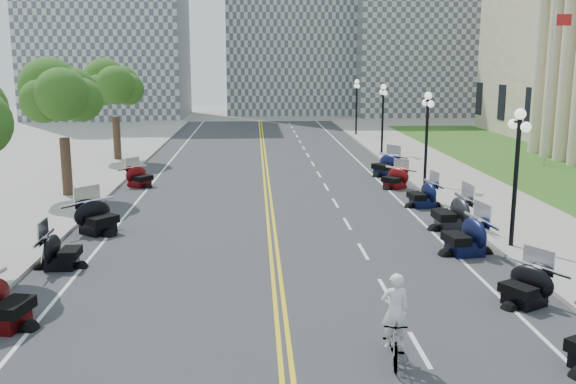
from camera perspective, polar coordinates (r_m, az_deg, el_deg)
name	(u,v)px	position (r m, az deg, el deg)	size (l,w,h in m)	color
ground	(278,293)	(19.16, -0.87, -8.93)	(160.00, 160.00, 0.00)	gray
road	(270,214)	(28.73, -1.62, -1.93)	(16.00, 90.00, 0.01)	#333335
centerline_yellow_a	(267,213)	(28.73, -1.86, -1.92)	(0.12, 90.00, 0.00)	yellow
centerline_yellow_b	(273,213)	(28.73, -1.38, -1.91)	(0.12, 90.00, 0.00)	yellow
edge_line_north	(411,212)	(29.58, 10.88, -1.73)	(0.12, 90.00, 0.00)	white
edge_line_south	(126,215)	(29.29, -14.24, -2.01)	(0.12, 90.00, 0.00)	white
lane_dash_5	(420,349)	(15.93, 11.62, -13.54)	(0.12, 2.00, 0.00)	white
lane_dash_6	(386,290)	(19.53, 8.67, -8.63)	(0.12, 2.00, 0.00)	white
lane_dash_7	(363,251)	(23.25, 6.69, -5.25)	(0.12, 2.00, 0.00)	white
lane_dash_8	(347,224)	(27.06, 5.28, -2.81)	(0.12, 2.00, 0.00)	white
lane_dash_9	(335,203)	(30.91, 4.23, -0.98)	(0.12, 2.00, 0.00)	white
lane_dash_10	(326,187)	(34.80, 3.41, 0.45)	(0.12, 2.00, 0.00)	white
lane_dash_11	(319,174)	(38.71, 2.76, 1.59)	(0.12, 2.00, 0.00)	white
lane_dash_12	(313,164)	(42.64, 2.22, 2.52)	(0.12, 2.00, 0.00)	white
lane_dash_13	(308,155)	(46.58, 1.78, 3.30)	(0.12, 2.00, 0.00)	white
lane_dash_14	(304,148)	(50.53, 1.40, 3.95)	(0.12, 2.00, 0.00)	white
lane_dash_15	(300,142)	(54.48, 1.08, 4.51)	(0.12, 2.00, 0.00)	white
lane_dash_16	(297,136)	(58.44, 0.80, 4.99)	(0.12, 2.00, 0.00)	white
lane_dash_17	(294,131)	(62.41, 0.55, 5.41)	(0.12, 2.00, 0.00)	white
lane_dash_18	(292,127)	(66.38, 0.34, 5.78)	(0.12, 2.00, 0.00)	white
lane_dash_19	(290,124)	(70.36, 0.15, 6.11)	(0.12, 2.00, 0.00)	white
sidewalk_north	(500,209)	(30.80, 18.31, -1.47)	(5.00, 90.00, 0.15)	#9E9991
sidewalk_south	(31,215)	(30.35, -21.87, -1.91)	(5.00, 90.00, 0.15)	#9E9991
lawn	(566,177)	(40.80, 23.47, 1.21)	(9.00, 60.00, 0.10)	#356023
distant_block_a	(107,7)	(82.03, -15.80, 15.55)	(18.00, 14.00, 26.00)	gray
distant_block_c	(432,27)	(86.08, 12.65, 14.15)	(20.00, 14.00, 22.00)	gray
street_lamp_2	(516,179)	(24.16, 19.57, 1.10)	(0.50, 1.20, 4.90)	black
street_lamp_3	(426,139)	(35.41, 12.21, 4.64)	(0.50, 1.20, 4.90)	black
street_lamp_4	(383,119)	(47.03, 8.41, 6.43)	(0.50, 1.20, 4.90)	black
street_lamp_5	(356,107)	(58.81, 6.11, 7.50)	(0.50, 1.20, 4.90)	black
flagpole	(550,89)	(44.11, 22.27, 8.50)	(1.10, 0.20, 10.00)	silver
tree_3	(62,102)	(33.33, -19.46, 7.55)	(4.80, 4.80, 9.20)	#235619
tree_4	(114,91)	(44.96, -15.18, 8.67)	(4.80, 4.80, 9.20)	#235619
motorcycle_n_5	(525,284)	(19.20, 20.34, -7.64)	(1.81, 1.81, 1.27)	black
motorcycle_n_6	(465,234)	(23.41, 15.49, -3.62)	(2.13, 2.13, 1.49)	black
motorcycle_n_7	(452,211)	(26.66, 14.39, -1.68)	(2.19, 2.19, 1.53)	black
motorcycle_n_8	(423,193)	(30.53, 11.89, -0.08)	(1.93, 1.93, 1.35)	black
motorcycle_n_9	(395,177)	(34.78, 9.48, 1.34)	(1.79, 1.79, 1.26)	#590A0C
motorcycle_n_10	(386,164)	(38.48, 8.69, 2.49)	(2.08, 2.08, 1.46)	black
motorcycle_s_5	(1,301)	(18.04, -24.15, -8.84)	(2.09, 2.09, 1.46)	#590A0C
motorcycle_s_6	(61,249)	(22.41, -19.54, -4.81)	(1.86, 1.86, 1.30)	black
motorcycle_s_7	(97,215)	(26.40, -16.59, -1.99)	(2.12, 2.12, 1.48)	black
motorcycle_s_9	(139,175)	(35.64, -13.06, 1.45)	(1.81, 1.81, 1.27)	#590A0C
bicycle	(394,340)	(15.04, 9.40, -12.82)	(0.51, 1.80, 1.08)	#A51414
cyclist_rider	(396,280)	(14.51, 9.59, -7.69)	(0.64, 0.42, 1.76)	white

